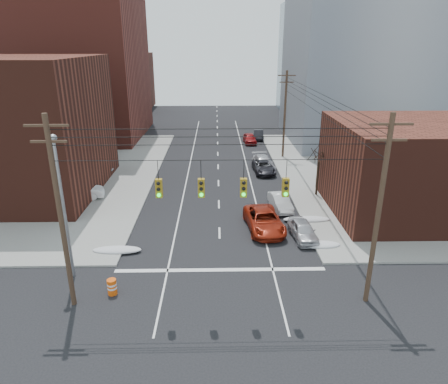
{
  "coord_description": "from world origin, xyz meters",
  "views": [
    {
      "loc": [
        -0.21,
        -16.51,
        14.2
      ],
      "look_at": [
        0.39,
        13.27,
        3.0
      ],
      "focal_mm": 32.0,
      "sensor_mm": 36.0,
      "label": 1
    }
  ],
  "objects_px": {
    "parked_car_f": "(258,135)",
    "lot_car_d": "(46,165)",
    "lot_car_b": "(90,169)",
    "parked_car_b": "(280,202)",
    "parked_car_e": "(250,138)",
    "parked_car_a": "(303,230)",
    "lot_car_c": "(53,177)",
    "red_pickup": "(264,220)",
    "lot_car_a": "(79,191)",
    "parked_car_d": "(263,163)",
    "construction_barrel": "(112,287)",
    "parked_car_c": "(264,167)"
  },
  "relations": [
    {
      "from": "lot_car_c",
      "to": "lot_car_d",
      "type": "distance_m",
      "value": 4.9
    },
    {
      "from": "parked_car_a",
      "to": "parked_car_c",
      "type": "xyz_separation_m",
      "value": [
        -1.12,
        16.58,
        -0.01
      ]
    },
    {
      "from": "red_pickup",
      "to": "lot_car_a",
      "type": "relative_size",
      "value": 1.24
    },
    {
      "from": "parked_car_b",
      "to": "parked_car_c",
      "type": "xyz_separation_m",
      "value": [
        -0.28,
        10.76,
        0.01
      ]
    },
    {
      "from": "parked_car_d",
      "to": "lot_car_c",
      "type": "relative_size",
      "value": 1.1
    },
    {
      "from": "red_pickup",
      "to": "construction_barrel",
      "type": "relative_size",
      "value": 5.8
    },
    {
      "from": "parked_car_b",
      "to": "parked_car_c",
      "type": "distance_m",
      "value": 10.76
    },
    {
      "from": "red_pickup",
      "to": "construction_barrel",
      "type": "bearing_deg",
      "value": -145.47
    },
    {
      "from": "lot_car_a",
      "to": "lot_car_c",
      "type": "distance_m",
      "value": 6.37
    },
    {
      "from": "parked_car_b",
      "to": "parked_car_e",
      "type": "bearing_deg",
      "value": 84.79
    },
    {
      "from": "parked_car_c",
      "to": "red_pickup",
      "type": "bearing_deg",
      "value": -100.05
    },
    {
      "from": "parked_car_d",
      "to": "lot_car_c",
      "type": "distance_m",
      "value": 23.49
    },
    {
      "from": "parked_car_a",
      "to": "parked_car_b",
      "type": "distance_m",
      "value": 5.88
    },
    {
      "from": "parked_car_a",
      "to": "parked_car_b",
      "type": "relative_size",
      "value": 0.99
    },
    {
      "from": "parked_car_e",
      "to": "lot_car_b",
      "type": "height_order",
      "value": "lot_car_b"
    },
    {
      "from": "red_pickup",
      "to": "parked_car_b",
      "type": "xyz_separation_m",
      "value": [
        1.96,
        4.2,
        -0.13
      ]
    },
    {
      "from": "red_pickup",
      "to": "parked_car_c",
      "type": "xyz_separation_m",
      "value": [
        1.68,
        14.95,
        -0.12
      ]
    },
    {
      "from": "parked_car_b",
      "to": "lot_car_c",
      "type": "height_order",
      "value": "lot_car_c"
    },
    {
      "from": "parked_car_b",
      "to": "lot_car_d",
      "type": "xyz_separation_m",
      "value": [
        -25.54,
        11.48,
        0.22
      ]
    },
    {
      "from": "parked_car_f",
      "to": "lot_car_d",
      "type": "xyz_separation_m",
      "value": [
        -26.39,
        -16.47,
        0.2
      ]
    },
    {
      "from": "parked_car_c",
      "to": "parked_car_e",
      "type": "bearing_deg",
      "value": 88.26
    },
    {
      "from": "parked_car_b",
      "to": "parked_car_f",
      "type": "xyz_separation_m",
      "value": [
        0.84,
        27.95,
        0.02
      ]
    },
    {
      "from": "red_pickup",
      "to": "lot_car_d",
      "type": "height_order",
      "value": "lot_car_d"
    },
    {
      "from": "parked_car_a",
      "to": "lot_car_a",
      "type": "xyz_separation_m",
      "value": [
        -19.73,
        8.28,
        0.22
      ]
    },
    {
      "from": "parked_car_e",
      "to": "lot_car_d",
      "type": "height_order",
      "value": "lot_car_d"
    },
    {
      "from": "parked_car_c",
      "to": "lot_car_a",
      "type": "relative_size",
      "value": 1.05
    },
    {
      "from": "red_pickup",
      "to": "parked_car_d",
      "type": "height_order",
      "value": "red_pickup"
    },
    {
      "from": "parked_car_e",
      "to": "lot_car_c",
      "type": "relative_size",
      "value": 0.89
    },
    {
      "from": "construction_barrel",
      "to": "parked_car_f",
      "type": "bearing_deg",
      "value": 72.46
    },
    {
      "from": "parked_car_b",
      "to": "parked_car_e",
      "type": "xyz_separation_m",
      "value": [
        -0.76,
        25.2,
        0.06
      ]
    },
    {
      "from": "red_pickup",
      "to": "construction_barrel",
      "type": "height_order",
      "value": "red_pickup"
    },
    {
      "from": "parked_car_a",
      "to": "parked_car_e",
      "type": "distance_m",
      "value": 31.06
    },
    {
      "from": "parked_car_b",
      "to": "parked_car_c",
      "type": "height_order",
      "value": "parked_car_c"
    },
    {
      "from": "lot_car_b",
      "to": "construction_barrel",
      "type": "height_order",
      "value": "lot_car_b"
    },
    {
      "from": "parked_car_d",
      "to": "lot_car_b",
      "type": "relative_size",
      "value": 1.02
    },
    {
      "from": "parked_car_b",
      "to": "lot_car_a",
      "type": "bearing_deg",
      "value": 165.64
    },
    {
      "from": "parked_car_d",
      "to": "lot_car_c",
      "type": "xyz_separation_m",
      "value": [
        -22.95,
        -5.0,
        0.08
      ]
    },
    {
      "from": "parked_car_e",
      "to": "construction_barrel",
      "type": "bearing_deg",
      "value": -109.63
    },
    {
      "from": "lot_car_b",
      "to": "parked_car_f",
      "type": "bearing_deg",
      "value": -62.96
    },
    {
      "from": "parked_car_a",
      "to": "lot_car_c",
      "type": "distance_m",
      "value": 27.29
    },
    {
      "from": "parked_car_b",
      "to": "lot_car_d",
      "type": "relative_size",
      "value": 0.93
    },
    {
      "from": "parked_car_d",
      "to": "construction_barrel",
      "type": "bearing_deg",
      "value": -121.23
    },
    {
      "from": "parked_car_b",
      "to": "red_pickup",
      "type": "bearing_deg",
      "value": -121.96
    },
    {
      "from": "lot_car_c",
      "to": "parked_car_a",
      "type": "bearing_deg",
      "value": -112.95
    },
    {
      "from": "parked_car_a",
      "to": "parked_car_f",
      "type": "bearing_deg",
      "value": 84.31
    },
    {
      "from": "red_pickup",
      "to": "parked_car_f",
      "type": "bearing_deg",
      "value": 78.94
    },
    {
      "from": "parked_car_c",
      "to": "lot_car_b",
      "type": "distance_m",
      "value": 19.76
    },
    {
      "from": "lot_car_a",
      "to": "parked_car_f",
      "type": "bearing_deg",
      "value": -50.65
    },
    {
      "from": "lot_car_c",
      "to": "construction_barrel",
      "type": "height_order",
      "value": "lot_car_c"
    },
    {
      "from": "lot_car_a",
      "to": "lot_car_b",
      "type": "bearing_deg",
      "value": -4.32
    }
  ]
}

